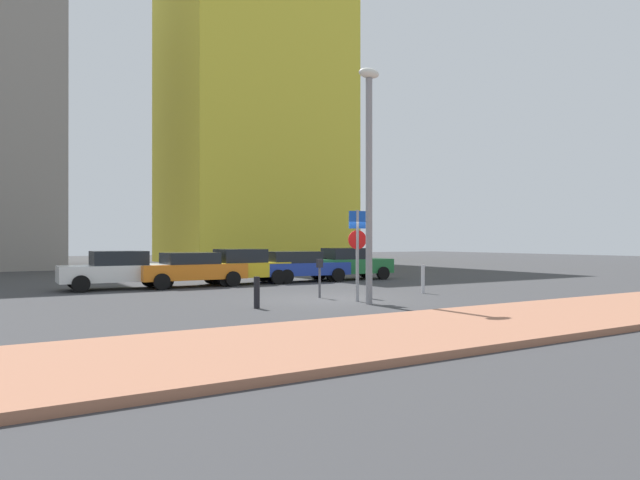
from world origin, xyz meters
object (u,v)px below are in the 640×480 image
(parking_meter, at_px, (320,273))
(traffic_bollard_far, at_px, (257,293))
(parked_car_orange, at_px, (191,269))
(street_lamp, at_px, (369,166))
(traffic_bollard_near, at_px, (423,279))
(traffic_bollard_mid, at_px, (370,285))
(parking_sign_post, at_px, (357,244))
(parked_car_white, at_px, (120,270))
(parked_car_green, at_px, (349,263))
(parked_car_yellow, at_px, (247,266))
(parked_car_blue, at_px, (298,266))

(parking_meter, relative_size, traffic_bollard_far, 1.44)
(parked_car_orange, height_order, street_lamp, street_lamp)
(traffic_bollard_near, distance_m, traffic_bollard_mid, 2.84)
(parking_sign_post, bearing_deg, traffic_bollard_mid, 29.62)
(parked_car_white, relative_size, parked_car_green, 1.08)
(traffic_bollard_far, bearing_deg, parked_car_orange, 84.71)
(traffic_bollard_near, bearing_deg, parking_sign_post, -164.40)
(parked_car_white, xyz_separation_m, traffic_bollard_far, (2.00, -8.48, -0.32))
(parked_car_white, relative_size, traffic_bollard_near, 4.33)
(parking_meter, relative_size, traffic_bollard_mid, 1.44)
(parked_car_white, xyz_separation_m, parking_meter, (5.02, -6.91, 0.07))
(parking_sign_post, distance_m, traffic_bollard_mid, 1.65)
(parked_car_orange, bearing_deg, parked_car_yellow, 4.64)
(parked_car_orange, distance_m, parked_car_yellow, 2.60)
(parked_car_yellow, relative_size, parking_sign_post, 1.47)
(parked_car_yellow, distance_m, traffic_bollard_far, 9.02)
(parked_car_blue, bearing_deg, parked_car_white, 178.62)
(parked_car_white, xyz_separation_m, parked_car_yellow, (5.34, -0.11, 0.02))
(parked_car_yellow, bearing_deg, parking_sign_post, -89.27)
(parked_car_white, relative_size, parking_meter, 3.53)
(parked_car_yellow, distance_m, traffic_bollard_mid, 7.97)
(parked_car_yellow, xyz_separation_m, parked_car_green, (5.40, -0.06, 0.01))
(parking_meter, distance_m, street_lamp, 4.10)
(parked_car_green, xyz_separation_m, parking_sign_post, (-5.30, -8.32, 1.01))
(parked_car_orange, bearing_deg, parked_car_white, 173.42)
(parked_car_green, bearing_deg, parked_car_yellow, 179.39)
(parked_car_yellow, bearing_deg, parked_car_orange, -175.36)
(parking_meter, relative_size, street_lamp, 0.18)
(parked_car_yellow, bearing_deg, parked_car_blue, -1.82)
(traffic_bollard_far, bearing_deg, traffic_bollard_near, 8.11)
(parked_car_white, xyz_separation_m, parked_car_orange, (2.76, -0.32, -0.02))
(parked_car_white, relative_size, parked_car_blue, 1.00)
(parking_meter, bearing_deg, parked_car_yellow, 87.26)
(parking_meter, bearing_deg, traffic_bollard_mid, -41.50)
(parked_car_yellow, bearing_deg, traffic_bollard_mid, -83.30)
(traffic_bollard_mid, bearing_deg, traffic_bollard_near, 10.96)
(parked_car_blue, distance_m, parking_meter, 7.31)
(parked_car_yellow, xyz_separation_m, traffic_bollard_far, (-3.34, -8.37, -0.34))
(parked_car_blue, height_order, traffic_bollard_far, parked_car_blue)
(parked_car_white, xyz_separation_m, traffic_bollard_near, (9.06, -7.48, -0.24))
(parked_car_orange, xyz_separation_m, parking_meter, (2.26, -6.59, 0.10))
(parked_car_yellow, height_order, parked_car_blue, parked_car_yellow)
(parked_car_green, bearing_deg, parking_sign_post, -122.50)
(parked_car_white, distance_m, parked_car_green, 10.75)
(parked_car_orange, relative_size, parking_sign_post, 1.53)
(parked_car_green, bearing_deg, traffic_bollard_mid, -119.69)
(parked_car_blue, bearing_deg, street_lamp, -105.90)
(parking_meter, distance_m, traffic_bollard_mid, 1.72)
(parked_car_yellow, xyz_separation_m, street_lamp, (-0.04, -9.19, 3.38))
(street_lamp, bearing_deg, parked_car_green, 59.21)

